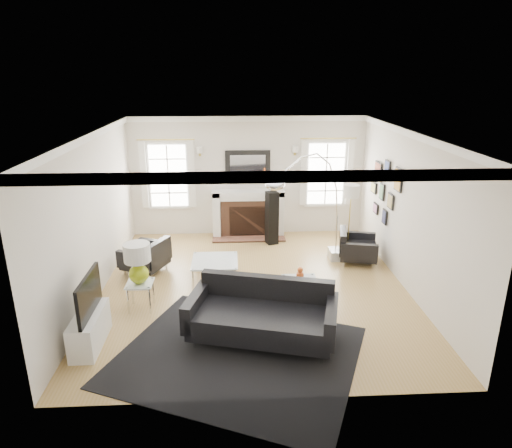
{
  "coord_description": "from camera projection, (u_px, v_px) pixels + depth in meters",
  "views": [
    {
      "loc": [
        -0.37,
        -7.53,
        3.78
      ],
      "look_at": [
        0.05,
        0.3,
        1.13
      ],
      "focal_mm": 32.0,
      "sensor_mm": 36.0,
      "label": 1
    }
  ],
  "objects": [
    {
      "name": "floor",
      "position": [
        254.0,
        288.0,
        8.35
      ],
      "size": [
        6.0,
        6.0,
        0.0
      ],
      "primitive_type": "plane",
      "color": "#A47F44",
      "rests_on": "ground"
    },
    {
      "name": "mantel_mirror",
      "position": [
        248.0,
        167.0,
        10.62
      ],
      "size": [
        1.05,
        0.07,
        0.75
      ],
      "color": "black",
      "rests_on": "back_wall"
    },
    {
      "name": "tv_unit",
      "position": [
        90.0,
        325.0,
        6.51
      ],
      "size": [
        0.35,
        1.0,
        1.09
      ],
      "color": "white",
      "rests_on": "floor"
    },
    {
      "name": "window_left",
      "position": [
        168.0,
        176.0,
        10.58
      ],
      "size": [
        1.24,
        0.15,
        1.62
      ],
      "color": "white",
      "rests_on": "back_wall"
    },
    {
      "name": "speaker_tower",
      "position": [
        272.0,
        218.0,
        10.31
      ],
      "size": [
        0.31,
        0.31,
        1.22
      ],
      "primitive_type": "cube",
      "rotation": [
        0.0,
        0.0,
        0.33
      ],
      "color": "black",
      "rests_on": "floor"
    },
    {
      "name": "coffee_table",
      "position": [
        215.0,
        262.0,
        8.6
      ],
      "size": [
        0.86,
        0.86,
        0.38
      ],
      "color": "silver",
      "rests_on": "floor"
    },
    {
      "name": "right_wall",
      "position": [
        409.0,
        212.0,
        8.04
      ],
      "size": [
        0.04,
        6.0,
        2.8
      ],
      "primitive_type": "cube",
      "color": "silver",
      "rests_on": "floor"
    },
    {
      "name": "crown_molding",
      "position": [
        254.0,
        137.0,
        7.48
      ],
      "size": [
        5.5,
        6.0,
        0.12
      ],
      "primitive_type": "cube",
      "color": "white",
      "rests_on": "back_wall"
    },
    {
      "name": "left_wall",
      "position": [
        93.0,
        217.0,
        7.76
      ],
      "size": [
        0.04,
        6.0,
        2.8
      ],
      "primitive_type": "cube",
      "color": "silver",
      "rests_on": "floor"
    },
    {
      "name": "gourd_lamp",
      "position": [
        138.0,
        261.0,
        7.34
      ],
      "size": [
        0.43,
        0.43,
        0.69
      ],
      "color": "#A7C118",
      "rests_on": "side_table_left"
    },
    {
      "name": "stick_floor_lamp",
      "position": [
        351.0,
        195.0,
        9.33
      ],
      "size": [
        0.32,
        0.32,
        1.57
      ],
      "color": "gold",
      "rests_on": "floor"
    },
    {
      "name": "back_wall",
      "position": [
        248.0,
        177.0,
        10.74
      ],
      "size": [
        5.5,
        0.04,
        2.8
      ],
      "primitive_type": "cube",
      "color": "silver",
      "rests_on": "floor"
    },
    {
      "name": "fireplace",
      "position": [
        248.0,
        214.0,
        10.82
      ],
      "size": [
        1.7,
        0.69,
        1.11
      ],
      "color": "white",
      "rests_on": "floor"
    },
    {
      "name": "front_wall",
      "position": [
        267.0,
        296.0,
        5.07
      ],
      "size": [
        5.5,
        0.04,
        2.8
      ],
      "primitive_type": "cube",
      "color": "silver",
      "rests_on": "floor"
    },
    {
      "name": "ceiling",
      "position": [
        254.0,
        133.0,
        7.46
      ],
      "size": [
        5.5,
        6.0,
        0.02
      ],
      "primitive_type": "cube",
      "color": "white",
      "rests_on": "back_wall"
    },
    {
      "name": "nesting_table",
      "position": [
        300.0,
        287.0,
        7.32
      ],
      "size": [
        0.55,
        0.46,
        0.6
      ],
      "color": "silver",
      "rests_on": "floor"
    },
    {
      "name": "side_table_left",
      "position": [
        140.0,
        288.0,
        7.5
      ],
      "size": [
        0.43,
        0.43,
        0.47
      ],
      "color": "silver",
      "rests_on": "floor"
    },
    {
      "name": "arc_floor_lamp",
      "position": [
        309.0,
        208.0,
        8.62
      ],
      "size": [
        1.71,
        1.58,
        2.42
      ],
      "color": "silver",
      "rests_on": "floor"
    },
    {
      "name": "area_rug",
      "position": [
        238.0,
        356.0,
        6.35
      ],
      "size": [
        3.96,
        3.68,
        0.01
      ],
      "primitive_type": "cube",
      "rotation": [
        0.0,
        0.0,
        -0.4
      ],
      "color": "black",
      "rests_on": "floor"
    },
    {
      "name": "armchair_left",
      "position": [
        147.0,
        257.0,
        8.91
      ],
      "size": [
        1.0,
        1.06,
        0.56
      ],
      "color": "black",
      "rests_on": "floor"
    },
    {
      "name": "orange_vase",
      "position": [
        300.0,
        274.0,
        7.25
      ],
      "size": [
        0.12,
        0.12,
        0.2
      ],
      "color": "#DB551C",
      "rests_on": "nesting_table"
    },
    {
      "name": "armchair_right",
      "position": [
        355.0,
        248.0,
        9.38
      ],
      "size": [
        0.9,
        0.96,
        0.56
      ],
      "color": "black",
      "rests_on": "floor"
    },
    {
      "name": "gallery_wall",
      "position": [
        385.0,
        187.0,
        9.22
      ],
      "size": [
        0.04,
        1.73,
        1.29
      ],
      "color": "black",
      "rests_on": "right_wall"
    },
    {
      "name": "sofa",
      "position": [
        263.0,
        315.0,
        6.67
      ],
      "size": [
        2.31,
        1.48,
        0.7
      ],
      "color": "black",
      "rests_on": "floor"
    },
    {
      "name": "window_right",
      "position": [
        326.0,
        174.0,
        10.77
      ],
      "size": [
        1.24,
        0.15,
        1.62
      ],
      "color": "white",
      "rests_on": "back_wall"
    }
  ]
}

